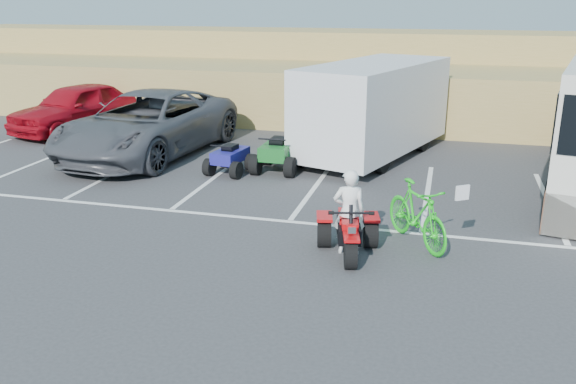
% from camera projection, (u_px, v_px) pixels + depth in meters
% --- Properties ---
extents(ground, '(100.00, 100.00, 0.00)m').
position_uv_depth(ground, '(254.00, 269.00, 10.46)').
color(ground, '#353537').
rests_on(ground, ground).
extents(parking_stripes, '(28.00, 5.16, 0.01)m').
position_uv_depth(parking_stripes, '(344.00, 200.00, 14.00)').
color(parking_stripes, white).
rests_on(parking_stripes, ground).
extents(grass_embankment, '(40.00, 8.50, 3.10)m').
position_uv_depth(grass_embankment, '(372.00, 77.00, 24.28)').
color(grass_embankment, '#9A8546').
rests_on(grass_embankment, ground).
extents(red_trike_atv, '(1.46, 1.75, 0.99)m').
position_uv_depth(red_trike_atv, '(348.00, 256.00, 11.01)').
color(red_trike_atv, '#BD0A0D').
rests_on(red_trike_atv, ground).
extents(rider, '(0.65, 0.50, 1.58)m').
position_uv_depth(rider, '(349.00, 212.00, 10.91)').
color(rider, white).
rests_on(rider, ground).
extents(green_dirt_bike, '(1.60, 1.95, 1.20)m').
position_uv_depth(green_dirt_bike, '(417.00, 214.00, 11.36)').
color(green_dirt_bike, '#14BF19').
rests_on(green_dirt_bike, ground).
extents(grey_pickup, '(3.71, 6.90, 1.84)m').
position_uv_depth(grey_pickup, '(148.00, 124.00, 17.81)').
color(grey_pickup, '#44464C').
rests_on(grey_pickup, ground).
extents(red_car, '(3.24, 5.20, 1.65)m').
position_uv_depth(red_car, '(77.00, 107.00, 21.05)').
color(red_car, '#9A0813').
rests_on(red_car, ground).
extents(cargo_trailer, '(4.03, 6.22, 2.70)m').
position_uv_depth(cargo_trailer, '(374.00, 107.00, 17.42)').
color(cargo_trailer, silver).
rests_on(cargo_trailer, ground).
extents(quad_atv_blue, '(1.15, 1.44, 0.86)m').
position_uv_depth(quad_atv_blue, '(231.00, 173.00, 16.19)').
color(quad_atv_blue, navy).
rests_on(quad_atv_blue, ground).
extents(quad_atv_green, '(1.19, 1.58, 1.02)m').
position_uv_depth(quad_atv_green, '(278.00, 171.00, 16.38)').
color(quad_atv_green, '#155D20').
rests_on(quad_atv_green, ground).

